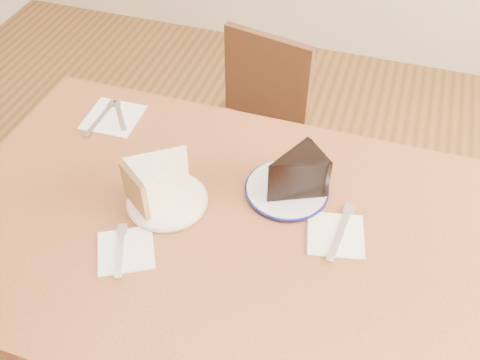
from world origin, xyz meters
name	(u,v)px	position (x,y,z in m)	size (l,w,h in m)	color
table	(211,250)	(0.00, 0.00, 0.65)	(1.20, 0.80, 0.75)	#552B17
chair_far	(249,137)	(-0.11, 0.66, 0.43)	(0.45, 0.45, 0.77)	black
plate_cream	(167,201)	(-0.11, 0.03, 0.76)	(0.18, 0.18, 0.01)	white
plate_navy	(287,189)	(0.14, 0.15, 0.76)	(0.19, 0.19, 0.01)	white
carrot_cake	(163,178)	(-0.12, 0.04, 0.81)	(0.09, 0.13, 0.10)	white
chocolate_cake	(292,178)	(0.15, 0.13, 0.81)	(0.09, 0.12, 0.10)	black
napkin_cream	(126,250)	(-0.14, -0.13, 0.75)	(0.12, 0.12, 0.00)	white
napkin_navy	(336,235)	(0.27, 0.05, 0.75)	(0.12, 0.12, 0.00)	white
napkin_spare	(113,117)	(-0.37, 0.27, 0.75)	(0.14, 0.14, 0.00)	white
fork_cream	(120,250)	(-0.15, -0.13, 0.76)	(0.01, 0.14, 0.00)	silver
knife_navy	(340,232)	(0.28, 0.06, 0.76)	(0.02, 0.17, 0.00)	silver
fork_spare	(120,115)	(-0.36, 0.28, 0.76)	(0.01, 0.14, 0.00)	silver
knife_spare	(101,118)	(-0.40, 0.25, 0.76)	(0.01, 0.16, 0.00)	silver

